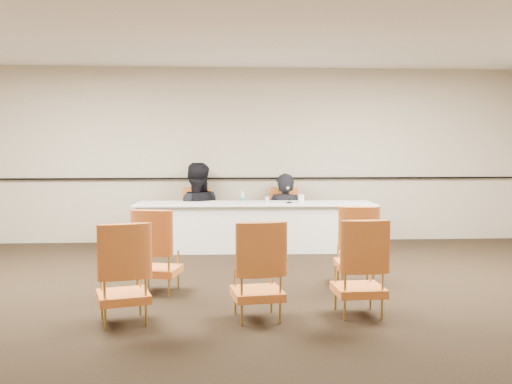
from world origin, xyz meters
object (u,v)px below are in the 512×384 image
(aud_chair_back_left, at_px, (123,272))
(panelist_second_chair, at_px, (196,216))
(panel_table, at_px, (255,226))
(panelist_main_chair, at_px, (285,216))
(panelist_second, at_px, (196,219))
(microphone, at_px, (289,195))
(aud_chair_front_right, at_px, (356,245))
(panelist_main, at_px, (285,225))
(aud_chair_front_left, at_px, (158,251))
(aud_chair_back_mid, at_px, (257,270))
(drinking_glass, at_px, (267,200))
(aud_chair_back_right, at_px, (359,267))
(water_bottle, at_px, (243,197))
(coffee_cup, at_px, (301,199))

(aud_chair_back_left, bearing_deg, panelist_second_chair, 67.54)
(panel_table, bearing_deg, panelist_main_chair, 47.04)
(panel_table, relative_size, panelist_second, 1.99)
(microphone, distance_m, aud_chair_front_right, 2.36)
(panelist_main, xyz_separation_m, panelist_second, (-1.50, 0.05, 0.11))
(panelist_second, height_order, aud_chair_back_left, panelist_second)
(microphone, bearing_deg, panelist_second, 153.68)
(aud_chair_front_left, xyz_separation_m, aud_chair_back_mid, (1.04, -1.07, 0.00))
(microphone, height_order, aud_chair_back_mid, microphone)
(panelist_second, xyz_separation_m, aud_chair_front_right, (2.01, -2.97, 0.04))
(aud_chair_front_left, bearing_deg, drinking_glass, 73.11)
(panelist_main, distance_m, panelist_second, 1.50)
(panelist_second_chair, bearing_deg, panelist_second, 0.00)
(panelist_main, xyz_separation_m, aud_chair_back_mid, (-0.75, -4.22, 0.15))
(drinking_glass, relative_size, aud_chair_front_right, 0.11)
(aud_chair_back_right, bearing_deg, water_bottle, 102.79)
(aud_chair_front_left, height_order, aud_chair_back_left, same)
(water_bottle, distance_m, aud_chair_front_left, 2.83)
(drinking_glass, bearing_deg, water_bottle, 175.56)
(drinking_glass, xyz_separation_m, aud_chair_back_mid, (-0.40, -3.64, -0.33))
(panelist_second, bearing_deg, panel_table, 146.52)
(aud_chair_front_right, height_order, aud_chair_back_mid, same)
(aud_chair_back_mid, bearing_deg, aud_chair_front_right, 38.36)
(aud_chair_front_left, xyz_separation_m, aud_chair_front_right, (2.30, 0.23, 0.00))
(microphone, xyz_separation_m, water_bottle, (-0.73, 0.10, -0.03))
(microphone, distance_m, aud_chair_back_right, 3.53)
(panelist_main_chair, relative_size, drinking_glass, 9.50)
(panelist_main_chair, distance_m, aud_chair_back_right, 4.15)
(drinking_glass, bearing_deg, aud_chair_back_mid, -96.21)
(panel_table, xyz_separation_m, water_bottle, (-0.20, -0.01, 0.48))
(panelist_second, xyz_separation_m, coffee_cup, (1.67, -0.76, 0.39))
(coffee_cup, bearing_deg, panelist_main, 103.97)
(aud_chair_front_right, bearing_deg, coffee_cup, 101.92)
(panelist_main, distance_m, aud_chair_back_left, 4.70)
(panel_table, height_order, panelist_second_chair, panelist_second_chair)
(aud_chair_front_right, bearing_deg, panelist_second_chair, 127.41)
(aud_chair_back_mid, bearing_deg, aud_chair_front_left, 126.42)
(aud_chair_front_right, bearing_deg, panelist_main, 103.25)
(microphone, xyz_separation_m, aud_chair_back_right, (0.25, -3.49, -0.41))
(microphone, relative_size, aud_chair_back_left, 0.28)
(aud_chair_back_left, bearing_deg, microphone, 45.25)
(panel_table, height_order, aud_chair_back_right, aud_chair_back_right)
(panelist_second_chair, bearing_deg, panelist_main, -0.00)
(microphone, xyz_separation_m, aud_chair_front_right, (0.52, -2.27, -0.41))
(panel_table, height_order, panelist_second, panelist_second)
(panelist_second, bearing_deg, panelist_second_chair, 180.00)
(panelist_main_chair, xyz_separation_m, panelist_second_chair, (-1.50, 0.05, 0.00))
(aud_chair_front_right, xyz_separation_m, aud_chair_back_right, (-0.27, -1.22, 0.00))
(panelist_main, height_order, drinking_glass, panelist_main)
(aud_chair_back_mid, bearing_deg, drinking_glass, 76.06)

